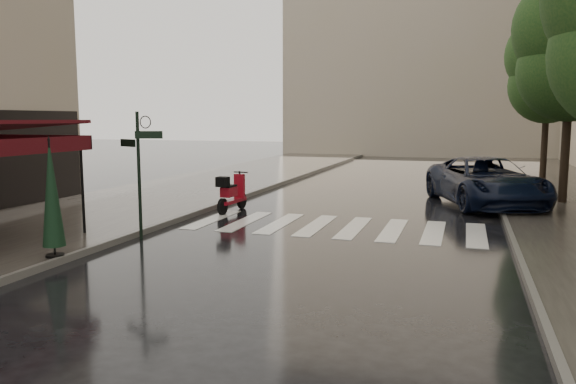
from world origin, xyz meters
The scene contains 12 objects.
ground centered at (0.00, 0.00, 0.00)m, with size 120.00×120.00×0.00m, color black.
sidewalk_near centered at (-4.50, 12.00, 0.06)m, with size 6.00×60.00×0.12m, color #38332D.
curb_near centered at (-1.45, 12.00, 0.07)m, with size 0.12×60.00×0.16m, color #595651.
curb_far centered at (7.45, 12.00, 0.07)m, with size 0.12×60.00×0.16m, color #595651.
crosswalk centered at (2.98, 6.00, 0.01)m, with size 7.85×3.20×0.01m.
signpost centered at (-1.19, 3.00, 1.83)m, with size 1.17×0.29×3.10m.
backdrop_building centered at (3.00, 38.00, 10.00)m, with size 22.00×6.00×20.00m, color tan.
tree_mid centered at (9.50, 12.00, 5.59)m, with size 3.80×3.80×8.34m.
tree_far centered at (9.70, 19.00, 5.46)m, with size 3.80×3.80×8.16m.
scooter centered at (-0.69, 7.40, 0.57)m, with size 0.51×1.86×1.22m.
parked_car centered at (7.00, 11.25, 0.82)m, with size 2.73×5.91×1.64m, color black.
parasol_back centered at (-1.65, 0.50, 1.43)m, with size 0.45×0.45×2.43m.
Camera 1 is at (6.30, -8.77, 2.93)m, focal length 35.00 mm.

